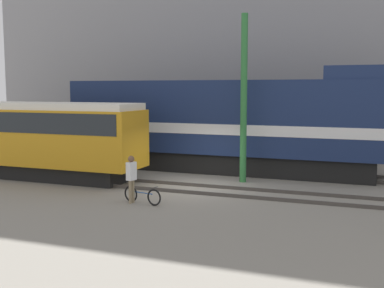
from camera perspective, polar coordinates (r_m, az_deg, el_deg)
name	(u,v)px	position (r m, az deg, el deg)	size (l,w,h in m)	color
ground_plane	(193,187)	(20.63, 0.12, -5.13)	(120.00, 120.00, 0.00)	gray
track_near	(188,188)	(20.09, -0.46, -5.24)	(60.00, 1.50, 0.14)	#47423D
track_far	(223,170)	(24.61, 3.68, -3.05)	(60.00, 1.51, 0.14)	#47423D
building_backdrop	(263,44)	(32.88, 8.41, 11.65)	(37.77, 6.00, 14.24)	gray
freight_locomotive	(225,124)	(24.30, 3.94, 2.42)	(16.03, 3.04, 5.19)	black
streetcar	(21,134)	(24.22, -19.63, 1.09)	(12.30, 2.54, 3.54)	black
bicycle	(142,195)	(17.74, -5.91, -6.08)	(1.66, 0.54, 0.67)	black
person	(131,174)	(17.72, -7.20, -3.58)	(0.29, 0.40, 1.76)	#8C7A5B
utility_pole_center	(244,99)	(21.46, 6.15, 5.30)	(0.29, 0.29, 7.44)	#2D7238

